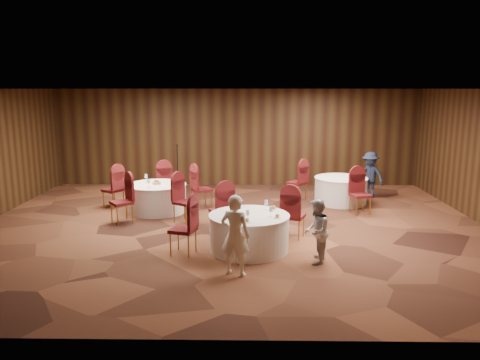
{
  "coord_description": "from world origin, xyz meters",
  "views": [
    {
      "loc": [
        0.38,
        -10.55,
        3.21
      ],
      "look_at": [
        0.2,
        0.2,
        1.1
      ],
      "focal_mm": 35.0,
      "sensor_mm": 36.0,
      "label": 1
    }
  ],
  "objects_px": {
    "woman_b": "(316,231)",
    "man_c": "(370,175)",
    "table_left": "(157,198)",
    "mic_stand": "(178,177)",
    "table_right": "(341,190)",
    "woman_a": "(235,235)",
    "table_main": "(249,232)"
  },
  "relations": [
    {
      "from": "man_c",
      "to": "table_main",
      "type": "bearing_deg",
      "value": -80.89
    },
    {
      "from": "mic_stand",
      "to": "woman_a",
      "type": "height_order",
      "value": "mic_stand"
    },
    {
      "from": "table_left",
      "to": "woman_a",
      "type": "relative_size",
      "value": 1.07
    },
    {
      "from": "table_right",
      "to": "table_left",
      "type": "bearing_deg",
      "value": -168.45
    },
    {
      "from": "table_main",
      "to": "woman_b",
      "type": "height_order",
      "value": "woman_b"
    },
    {
      "from": "table_main",
      "to": "mic_stand",
      "type": "relative_size",
      "value": 1.1
    },
    {
      "from": "table_left",
      "to": "woman_b",
      "type": "distance_m",
      "value": 5.17
    },
    {
      "from": "table_right",
      "to": "mic_stand",
      "type": "relative_size",
      "value": 1.01
    },
    {
      "from": "table_right",
      "to": "woman_a",
      "type": "xyz_separation_m",
      "value": [
        -2.86,
        -5.28,
        0.35
      ]
    },
    {
      "from": "mic_stand",
      "to": "man_c",
      "type": "height_order",
      "value": "mic_stand"
    },
    {
      "from": "table_left",
      "to": "table_right",
      "type": "distance_m",
      "value": 5.14
    },
    {
      "from": "table_left",
      "to": "woman_a",
      "type": "bearing_deg",
      "value": -62.89
    },
    {
      "from": "woman_b",
      "to": "table_main",
      "type": "bearing_deg",
      "value": -102.96
    },
    {
      "from": "woman_b",
      "to": "man_c",
      "type": "relative_size",
      "value": 0.89
    },
    {
      "from": "table_right",
      "to": "woman_b",
      "type": "relative_size",
      "value": 1.21
    },
    {
      "from": "table_main",
      "to": "table_right",
      "type": "relative_size",
      "value": 1.09
    },
    {
      "from": "table_left",
      "to": "woman_b",
      "type": "bearing_deg",
      "value": -44.86
    },
    {
      "from": "table_right",
      "to": "man_c",
      "type": "distance_m",
      "value": 1.25
    },
    {
      "from": "table_right",
      "to": "man_c",
      "type": "relative_size",
      "value": 1.08
    },
    {
      "from": "table_left",
      "to": "mic_stand",
      "type": "height_order",
      "value": "mic_stand"
    },
    {
      "from": "woman_b",
      "to": "table_left",
      "type": "bearing_deg",
      "value": -119.63
    },
    {
      "from": "table_left",
      "to": "mic_stand",
      "type": "xyz_separation_m",
      "value": [
        0.15,
        2.68,
        0.04
      ]
    },
    {
      "from": "table_main",
      "to": "mic_stand",
      "type": "distance_m",
      "value": 6.09
    },
    {
      "from": "mic_stand",
      "to": "man_c",
      "type": "relative_size",
      "value": 1.07
    },
    {
      "from": "mic_stand",
      "to": "woman_b",
      "type": "height_order",
      "value": "mic_stand"
    },
    {
      "from": "table_main",
      "to": "woman_a",
      "type": "height_order",
      "value": "woman_a"
    },
    {
      "from": "table_left",
      "to": "table_right",
      "type": "xyz_separation_m",
      "value": [
        5.03,
        1.03,
        0.0
      ]
    },
    {
      "from": "table_right",
      "to": "woman_a",
      "type": "bearing_deg",
      "value": -118.41
    },
    {
      "from": "mic_stand",
      "to": "woman_a",
      "type": "relative_size",
      "value": 1.02
    },
    {
      "from": "table_right",
      "to": "man_c",
      "type": "height_order",
      "value": "man_c"
    },
    {
      "from": "mic_stand",
      "to": "table_left",
      "type": "bearing_deg",
      "value": -93.29
    },
    {
      "from": "mic_stand",
      "to": "man_c",
      "type": "distance_m",
      "value": 5.96
    }
  ]
}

